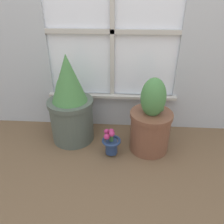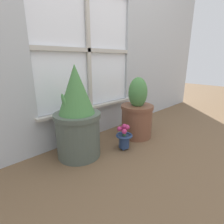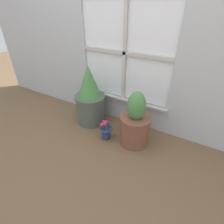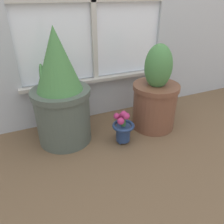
% 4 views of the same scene
% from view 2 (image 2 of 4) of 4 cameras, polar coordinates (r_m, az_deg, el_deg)
% --- Properties ---
extents(ground_plane, '(10.00, 10.00, 0.00)m').
position_cam_2_polar(ground_plane, '(1.54, 7.54, -13.99)').
color(ground_plane, brown).
extents(wall_with_window, '(4.40, 0.10, 2.50)m').
position_cam_2_polar(wall_with_window, '(1.83, -8.56, 32.10)').
color(wall_with_window, '#B2B7BC').
rests_on(wall_with_window, ground_plane).
extents(potted_plant_left, '(0.38, 0.38, 0.75)m').
position_cam_2_polar(potted_plant_left, '(1.43, -11.26, -1.74)').
color(potted_plant_left, '#4C564C').
rests_on(potted_plant_left, ground_plane).
extents(potted_plant_right, '(0.33, 0.33, 0.62)m').
position_cam_2_polar(potted_plant_right, '(1.81, 8.16, -0.46)').
color(potted_plant_right, brown).
rests_on(potted_plant_right, ground_plane).
extents(flower_vase, '(0.15, 0.15, 0.24)m').
position_cam_2_polar(flower_vase, '(1.58, 3.95, -8.16)').
color(flower_vase, navy).
rests_on(flower_vase, ground_plane).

